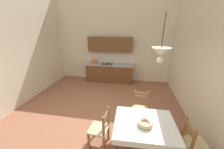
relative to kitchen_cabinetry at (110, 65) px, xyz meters
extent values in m
cube|color=#935B42|center=(0.11, -3.01, -0.91)|extent=(6.18, 7.17, 0.10)
cube|color=beige|center=(0.11, 0.33, 1.27)|extent=(6.18, 0.12, 4.25)
cube|color=beige|center=(2.96, -3.01, 1.27)|extent=(0.12, 7.17, 4.25)
cube|color=brown|center=(0.01, -0.04, -0.43)|extent=(2.31, 0.60, 0.86)
cube|color=#9E9EA3|center=(0.01, -0.05, 0.02)|extent=(2.34, 0.63, 0.04)
cube|color=silver|center=(0.01, 0.26, 0.32)|extent=(2.31, 0.01, 0.55)
cube|color=brown|center=(0.01, 0.09, 0.99)|extent=(2.13, 0.34, 0.70)
cube|color=black|center=(0.01, -0.31, -0.81)|extent=(2.27, 0.02, 0.09)
cylinder|color=silver|center=(0.53, -0.04, 0.04)|extent=(0.34, 0.34, 0.02)
cylinder|color=silver|center=(0.53, 0.10, 0.15)|extent=(0.02, 0.02, 0.22)
cube|color=black|center=(-0.11, -0.04, 0.05)|extent=(0.52, 0.42, 0.01)
cylinder|color=silver|center=(-0.24, -0.14, 0.06)|extent=(0.11, 0.11, 0.01)
cylinder|color=silver|center=(0.02, -0.14, 0.06)|extent=(0.11, 0.11, 0.01)
cylinder|color=silver|center=(-0.24, 0.06, 0.06)|extent=(0.11, 0.11, 0.01)
cylinder|color=silver|center=(0.02, 0.06, 0.06)|extent=(0.11, 0.11, 0.01)
cylinder|color=orange|center=(-0.80, -0.06, 0.12)|extent=(0.28, 0.28, 0.15)
cylinder|color=orange|center=(-0.80, -0.06, 0.20)|extent=(0.29, 0.29, 0.02)
sphere|color=black|center=(-0.80, -0.06, 0.23)|extent=(0.04, 0.04, 0.04)
cube|color=#56331C|center=(1.48, -3.86, -0.12)|extent=(1.23, 1.02, 0.02)
cube|color=#56331C|center=(0.93, -3.45, -0.49)|extent=(0.07, 0.07, 0.73)
cube|color=#56331C|center=(2.00, -3.41, -0.49)|extent=(0.07, 0.07, 0.73)
cube|color=white|center=(1.48, -3.86, -0.10)|extent=(1.29, 1.08, 0.00)
cube|color=white|center=(1.50, -4.37, -0.17)|extent=(1.25, 0.05, 0.12)
cube|color=white|center=(1.46, -3.34, -0.17)|extent=(1.25, 0.05, 0.12)
cube|color=white|center=(0.86, -3.88, -0.17)|extent=(0.04, 1.03, 0.12)
cube|color=white|center=(2.11, -3.83, -0.17)|extent=(0.04, 1.03, 0.12)
cube|color=#D1BC89|center=(2.50, -3.92, -0.43)|extent=(0.45, 0.45, 0.04)
cube|color=olive|center=(2.66, -3.73, -0.65)|extent=(0.05, 0.05, 0.41)
cube|color=olive|center=(2.30, -3.76, -0.39)|extent=(0.05, 0.05, 0.93)
cube|color=olive|center=(2.32, -3.94, -0.01)|extent=(0.05, 0.32, 0.07)
cube|color=olive|center=(2.32, -3.94, -0.12)|extent=(0.05, 0.32, 0.07)
cube|color=#D1BC89|center=(1.41, -2.94, -0.43)|extent=(0.46, 0.46, 0.04)
cube|color=olive|center=(1.57, -3.14, -0.65)|extent=(0.05, 0.05, 0.41)
cube|color=olive|center=(1.21, -3.10, -0.65)|extent=(0.05, 0.05, 0.41)
cube|color=olive|center=(1.61, -2.78, -0.39)|extent=(0.05, 0.05, 0.93)
cube|color=olive|center=(1.25, -2.74, -0.39)|extent=(0.05, 0.05, 0.93)
cube|color=olive|center=(1.43, -2.76, -0.01)|extent=(0.32, 0.06, 0.07)
cube|color=olive|center=(1.43, -2.76, -0.12)|extent=(0.32, 0.06, 0.07)
cube|color=#D1BC89|center=(0.48, -3.85, -0.43)|extent=(0.45, 0.45, 0.04)
cube|color=olive|center=(0.28, -4.01, -0.65)|extent=(0.05, 0.05, 0.41)
cube|color=olive|center=(0.31, -3.65, -0.65)|extent=(0.05, 0.05, 0.41)
cube|color=olive|center=(0.64, -4.04, -0.39)|extent=(0.05, 0.05, 0.93)
cube|color=olive|center=(0.67, -3.68, -0.39)|extent=(0.05, 0.05, 0.93)
cube|color=olive|center=(0.66, -3.86, -0.01)|extent=(0.05, 0.32, 0.07)
cube|color=olive|center=(0.66, -3.86, -0.12)|extent=(0.05, 0.32, 0.07)
cylinder|color=tan|center=(1.48, -3.92, -0.09)|extent=(0.17, 0.17, 0.02)
cylinder|color=tan|center=(1.48, -3.92, -0.04)|extent=(0.30, 0.30, 0.07)
sphere|color=red|center=(1.43, -3.91, -0.03)|extent=(0.09, 0.09, 0.09)
sphere|color=red|center=(1.54, -3.94, -0.04)|extent=(0.08, 0.08, 0.08)
sphere|color=red|center=(1.48, -3.89, -0.03)|extent=(0.10, 0.10, 0.10)
cylinder|color=black|center=(1.62, -3.86, 1.70)|extent=(0.01, 0.01, 0.57)
cone|color=silver|center=(1.62, -3.86, 1.38)|extent=(0.32, 0.32, 0.14)
sphere|color=white|center=(1.62, -3.86, 1.24)|extent=(0.11, 0.11, 0.11)
camera|label=1|loc=(1.18, -6.11, 1.76)|focal=20.69mm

